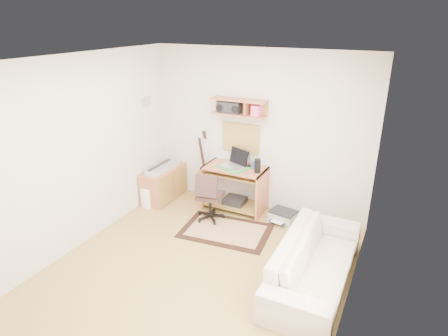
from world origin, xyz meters
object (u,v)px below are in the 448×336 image
at_px(task_chair, 210,195).
at_px(printer, 283,215).
at_px(sofa, 316,254).
at_px(cabinet, 164,184).
at_px(desk, 235,188).

distance_m(task_chair, printer, 1.21).
xyz_separation_m(printer, sofa, (0.81, -1.29, 0.31)).
xyz_separation_m(cabinet, printer, (2.15, 0.16, -0.19)).
xyz_separation_m(cabinet, sofa, (2.96, -1.13, 0.12)).
bearing_deg(desk, task_chair, -111.72).
bearing_deg(sofa, desk, 51.77).
xyz_separation_m(desk, sofa, (1.66, -1.31, 0.02)).
xyz_separation_m(desk, cabinet, (-1.30, -0.18, -0.10)).
height_order(desk, task_chair, task_chair).
height_order(desk, printer, desk).
height_order(task_chair, cabinet, task_chair).
bearing_deg(task_chair, desk, 58.10).
bearing_deg(cabinet, desk, 7.68).
bearing_deg(sofa, printer, 31.96).
height_order(task_chair, sofa, task_chair).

